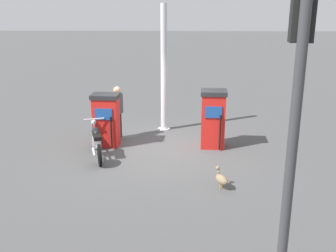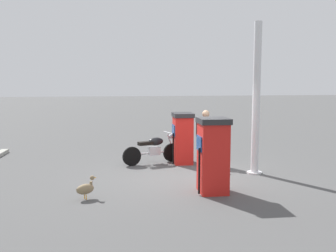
# 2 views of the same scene
# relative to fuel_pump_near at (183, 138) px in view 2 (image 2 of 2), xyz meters

# --- Properties ---
(ground_plane) EXTENTS (120.00, 120.00, 0.00)m
(ground_plane) POSITION_rel_fuel_pump_near_xyz_m (0.32, 1.52, -0.77)
(ground_plane) COLOR #4C4C4C
(fuel_pump_near) EXTENTS (0.66, 0.79, 1.52)m
(fuel_pump_near) POSITION_rel_fuel_pump_near_xyz_m (0.00, 0.00, 0.00)
(fuel_pump_near) COLOR red
(fuel_pump_near) RESTS_ON ground
(fuel_pump_far) EXTENTS (0.72, 0.75, 1.65)m
(fuel_pump_far) POSITION_rel_fuel_pump_near_xyz_m (-0.00, 3.03, 0.07)
(fuel_pump_far) COLOR red
(fuel_pump_far) RESTS_ON ground
(motorcycle_near_pump) EXTENTS (1.81, 0.75, 0.92)m
(motorcycle_near_pump) POSITION_rel_fuel_pump_near_xyz_m (0.87, -0.11, -0.33)
(motorcycle_near_pump) COLOR black
(motorcycle_near_pump) RESTS_ON ground
(attendant_person) EXTENTS (0.57, 0.29, 1.61)m
(attendant_person) POSITION_rel_fuel_pump_near_xyz_m (-0.65, 0.23, 0.15)
(attendant_person) COLOR #1E1E2D
(attendant_person) RESTS_ON ground
(wandering_duck) EXTENTS (0.46, 0.35, 0.48)m
(wandering_duck) POSITION_rel_fuel_pump_near_xyz_m (2.73, 3.04, -0.54)
(wandering_duck) COLOR #847051
(wandering_duck) RESTS_ON ground
(canopy_support_pole) EXTENTS (0.40, 0.40, 3.97)m
(canopy_support_pole) POSITION_rel_fuel_pump_near_xyz_m (-1.62, 1.57, 1.14)
(canopy_support_pole) COLOR silver
(canopy_support_pole) RESTS_ON ground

